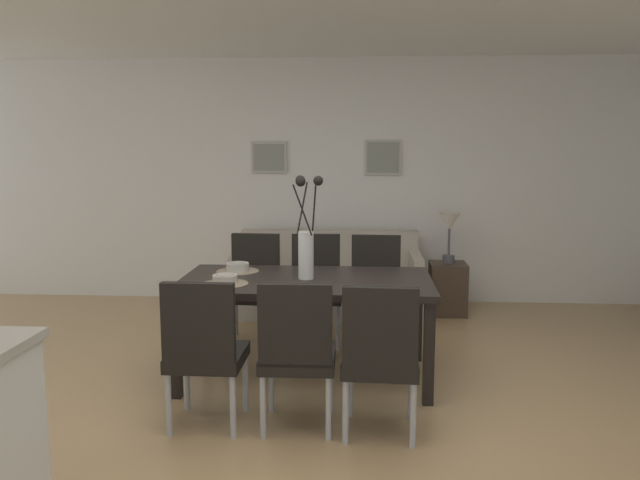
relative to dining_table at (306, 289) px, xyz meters
The scene contains 19 objects.
ground_plane 1.05m from the dining_table, 85.18° to the right, with size 9.00×9.00×0.00m, color tan.
back_wall_panel 2.52m from the dining_table, 88.40° to the left, with size 9.00×0.10×2.60m, color silver.
dining_table is the anchor object (origin of this frame).
dining_chair_near_left 1.04m from the dining_table, 120.71° to the right, with size 0.44×0.44×0.92m.
dining_chair_near_right 1.06m from the dining_table, 121.17° to the left, with size 0.46×0.46×0.92m.
dining_chair_far_left 0.89m from the dining_table, 88.38° to the right, with size 0.45×0.45×0.92m.
dining_chair_far_right 0.92m from the dining_table, 89.94° to the left, with size 0.46×0.46×0.92m.
dining_chair_mid_left 1.07m from the dining_table, 61.15° to the right, with size 0.46×0.46×0.92m.
dining_chair_mid_right 1.03m from the dining_table, 59.43° to the left, with size 0.45×0.45×0.92m.
centerpiece_vase 0.36m from the dining_table, 55.35° to the left, with size 0.21×0.23×0.73m.
placemat_near_left 0.59m from the dining_table, 157.69° to the right, with size 0.32×0.32×0.01m, color #7F705B.
bowl_near_left 0.59m from the dining_table, 157.69° to the right, with size 0.17×0.17×0.07m.
placemat_near_right 0.59m from the dining_table, 157.69° to the left, with size 0.32×0.32×0.01m, color #7F705B.
bowl_near_right 0.59m from the dining_table, 157.69° to the left, with size 0.17×0.17×0.07m.
sofa 1.93m from the dining_table, 88.39° to the left, with size 1.86×0.84×0.80m.
side_table 2.29m from the dining_table, 56.00° to the left, with size 0.36×0.36×0.52m, color #3D2D23.
table_lamp 2.26m from the dining_table, 56.00° to the left, with size 0.22×0.22×0.51m.
framed_picture_left 2.61m from the dining_table, 104.41° to the left, with size 0.38×0.03×0.34m.
framed_picture_center 2.61m from the dining_table, 75.59° to the left, with size 0.39×0.03×0.37m.
Camera 1 is at (0.33, -3.65, 1.69)m, focal length 35.74 mm.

